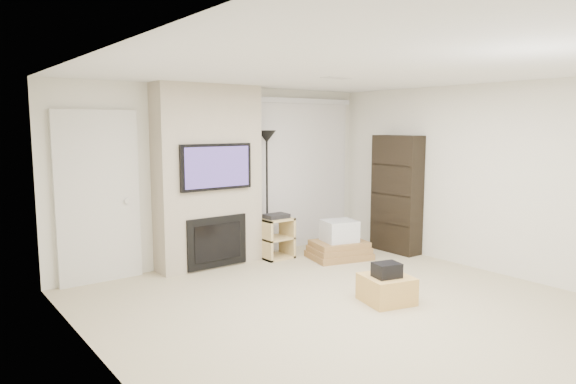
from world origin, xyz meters
TOP-DOWN VIEW (x-y plane):
  - floor at (0.00, 0.00)m, footprint 5.00×5.50m
  - ceiling at (0.00, 0.00)m, footprint 5.00×5.50m
  - wall_back at (0.00, 2.75)m, footprint 5.00×0.00m
  - wall_left at (-2.50, 0.00)m, footprint 0.00×5.50m
  - wall_right at (2.50, 0.00)m, footprint 0.00×5.50m
  - hvac_vent at (0.40, 0.80)m, footprint 0.35×0.18m
  - ottoman at (0.48, 0.02)m, footprint 0.61×0.61m
  - black_bag at (0.44, -0.01)m, footprint 0.33×0.28m
  - fireplace_wall at (-0.35, 2.54)m, footprint 1.50×0.47m
  - entry_door at (-1.80, 2.71)m, footprint 1.02×0.11m
  - vertical_blinds at (1.40, 2.70)m, footprint 1.98×0.10m
  - floor_lamp at (0.59, 2.50)m, footprint 0.28×0.28m
  - av_stand at (0.62, 2.31)m, footprint 0.45×0.38m
  - box_stack at (1.35, 1.73)m, footprint 0.98×0.83m
  - bookshelf at (2.34, 1.51)m, footprint 0.30×0.80m

SIDE VIEW (x-z plane):
  - floor at x=0.00m, z-range 0.00..0.00m
  - ottoman at x=0.48m, z-range 0.00..0.30m
  - box_stack at x=1.35m, z-range -0.07..0.50m
  - av_stand at x=0.62m, z-range 0.02..0.68m
  - black_bag at x=0.44m, z-range 0.30..0.46m
  - bookshelf at x=2.34m, z-range 0.00..1.80m
  - entry_door at x=-1.80m, z-range -0.02..2.12m
  - fireplace_wall at x=-0.35m, z-range -0.01..2.49m
  - wall_back at x=0.00m, z-range 0.00..2.50m
  - wall_left at x=-2.50m, z-range 0.00..2.50m
  - wall_right at x=2.50m, z-range 0.00..2.50m
  - vertical_blinds at x=1.40m, z-range 0.09..2.46m
  - floor_lamp at x=0.59m, z-range 0.54..2.42m
  - hvac_vent at x=0.40m, z-range 2.49..2.50m
  - ceiling at x=0.00m, z-range 2.50..2.50m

